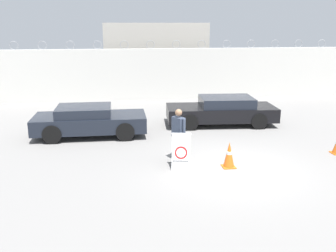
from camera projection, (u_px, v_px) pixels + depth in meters
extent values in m
plane|color=gray|center=(235.00, 169.00, 11.30)|extent=(90.00, 90.00, 0.00)
cube|color=silver|center=(176.00, 74.00, 21.58)|extent=(36.00, 0.30, 2.94)
torus|color=gray|center=(14.00, 46.00, 19.97)|extent=(0.47, 0.03, 0.47)
torus|color=gray|center=(42.00, 45.00, 20.16)|extent=(0.47, 0.03, 0.47)
torus|color=gray|center=(70.00, 45.00, 20.36)|extent=(0.47, 0.03, 0.47)
torus|color=gray|center=(97.00, 45.00, 20.55)|extent=(0.47, 0.03, 0.47)
torus|color=gray|center=(124.00, 45.00, 20.75)|extent=(0.47, 0.03, 0.47)
torus|color=gray|center=(150.00, 45.00, 20.95)|extent=(0.47, 0.03, 0.47)
torus|color=gray|center=(176.00, 44.00, 21.14)|extent=(0.47, 0.03, 0.47)
torus|color=gray|center=(202.00, 44.00, 21.34)|extent=(0.47, 0.03, 0.47)
torus|color=gray|center=(227.00, 44.00, 21.53)|extent=(0.47, 0.03, 0.47)
torus|color=gray|center=(251.00, 44.00, 21.73)|extent=(0.47, 0.03, 0.47)
torus|color=gray|center=(275.00, 44.00, 21.93)|extent=(0.47, 0.03, 0.47)
torus|color=gray|center=(299.00, 44.00, 22.12)|extent=(0.47, 0.03, 0.47)
torus|color=gray|center=(322.00, 43.00, 22.32)|extent=(0.47, 0.03, 0.47)
cube|color=#B2ADA3|center=(152.00, 55.00, 26.35)|extent=(6.49, 7.11, 4.36)
cube|color=white|center=(181.00, 153.00, 11.20)|extent=(0.63, 0.53, 1.03)
cube|color=white|center=(182.00, 149.00, 11.58)|extent=(0.63, 0.53, 1.03)
cube|color=white|center=(181.00, 134.00, 11.25)|extent=(0.60, 0.18, 0.05)
cube|color=white|center=(181.00, 152.00, 11.16)|extent=(0.50, 0.28, 0.45)
torus|color=red|center=(181.00, 153.00, 11.15)|extent=(0.41, 0.25, 0.37)
cylinder|color=black|center=(180.00, 149.00, 11.81)|extent=(0.15, 0.15, 0.81)
cylinder|color=black|center=(176.00, 148.00, 11.95)|extent=(0.15, 0.15, 0.81)
cube|color=#384256|center=(178.00, 127.00, 11.69)|extent=(0.41, 0.48, 0.63)
sphere|color=#936B4C|center=(179.00, 113.00, 11.57)|extent=(0.22, 0.22, 0.22)
cylinder|color=#384256|center=(184.00, 128.00, 11.49)|extent=(0.09, 0.09, 0.60)
cylinder|color=#384256|center=(175.00, 125.00, 11.95)|extent=(0.33, 0.25, 0.58)
cube|color=orange|center=(229.00, 167.00, 11.45)|extent=(0.39, 0.39, 0.03)
cone|color=orange|center=(229.00, 154.00, 11.35)|extent=(0.33, 0.33, 0.77)
cylinder|color=white|center=(229.00, 153.00, 11.34)|extent=(0.17, 0.17, 0.11)
cylinder|color=black|center=(124.00, 121.00, 15.61)|extent=(0.70, 0.21, 0.70)
cylinder|color=black|center=(125.00, 132.00, 13.98)|extent=(0.70, 0.21, 0.70)
cylinder|color=black|center=(59.00, 123.00, 15.28)|extent=(0.70, 0.21, 0.70)
cylinder|color=black|center=(52.00, 134.00, 13.65)|extent=(0.70, 0.21, 0.70)
cube|color=black|center=(90.00, 122.00, 14.58)|extent=(4.30, 1.84, 0.59)
cube|color=black|center=(84.00, 111.00, 14.43)|extent=(2.07, 1.64, 0.35)
cylinder|color=black|center=(190.00, 122.00, 15.41)|extent=(0.69, 0.25, 0.68)
cylinder|color=black|center=(185.00, 113.00, 17.08)|extent=(0.69, 0.25, 0.68)
cylinder|color=black|center=(259.00, 121.00, 15.59)|extent=(0.69, 0.25, 0.68)
cylinder|color=black|center=(248.00, 112.00, 17.26)|extent=(0.69, 0.25, 0.68)
cube|color=black|center=(221.00, 113.00, 16.29)|extent=(4.79, 2.19, 0.58)
cube|color=black|center=(226.00, 102.00, 16.17)|extent=(2.36, 1.83, 0.40)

